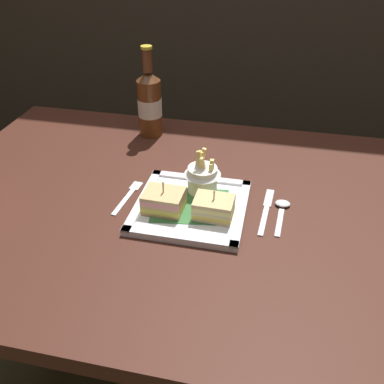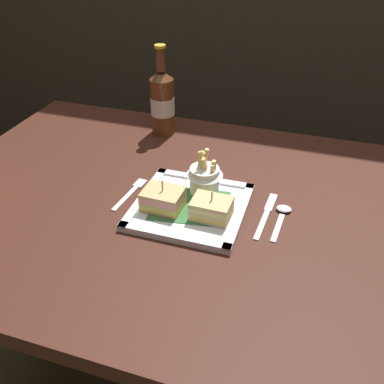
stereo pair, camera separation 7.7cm
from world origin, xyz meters
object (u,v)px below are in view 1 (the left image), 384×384
Objects in this scene: beer_bottle at (150,103)px; fork at (129,195)px; sandwich_half_right at (214,208)px; sandwich_half_left at (164,201)px; fries_cup at (202,174)px; square_plate at (191,207)px; knife at (266,209)px; spoon at (282,208)px; dining_table at (193,238)px.

beer_bottle is 1.83× the size of fork.
fork is at bearing 167.92° from sandwich_half_right.
fries_cup reaches higher than sandwich_half_left.
square_plate is at bearing -7.28° from fork.
fork is at bearing -164.82° from fries_cup.
square_plate is 0.07m from sandwich_half_left.
beer_bottle reaches higher than knife.
sandwich_half_right is at bearing 0.00° from sandwich_half_left.
beer_bottle is at bearing 111.03° from sandwich_half_left.
square_plate reaches higher than spoon.
spoon is (0.21, 0.02, 0.11)m from dining_table.
dining_table is 12.08× the size of fries_cup.
square_plate is at bearing 155.50° from sandwich_half_right.
fries_cup is at bearing 115.22° from sandwich_half_right.
square_plate is at bearing -88.47° from dining_table.
fork is at bearing -176.63° from spoon.
dining_table is 5.30× the size of square_plate.
fries_cup is 0.17m from knife.
sandwich_half_right is 0.46m from beer_bottle.
sandwich_half_left reaches higher than spoon.
dining_table is 14.65× the size of sandwich_half_left.
dining_table is at bearing 1.61° from fork.
sandwich_half_left is 0.63× the size of fork.
square_plate is 2.76× the size of sandwich_half_left.
beer_bottle is 1.46× the size of knife.
square_plate is 0.42m from beer_bottle.
square_plate is 0.17m from knife.
fork is 0.36m from spoon.
fork is (-0.10, 0.05, -0.03)m from sandwich_half_left.
sandwich_half_right is (0.06, -0.05, 0.14)m from dining_table.
sandwich_half_right is at bearing -41.39° from dining_table.
spoon is (0.26, 0.07, -0.03)m from sandwich_half_left.
spoon is at bearing -7.48° from fries_cup.
knife is (0.17, 0.01, 0.11)m from dining_table.
sandwich_half_left is at bearing -155.50° from square_plate.
dining_table is at bearing -176.16° from knife.
spoon reaches higher than dining_table.
fries_cup is (0.07, 0.09, 0.02)m from sandwich_half_left.
dining_table is 5.03× the size of beer_bottle.
beer_bottle reaches higher than spoon.
knife is at bearing 28.69° from sandwich_half_right.
fries_cup is at bearing 78.97° from square_plate.
square_plate is 0.16m from fork.
fries_cup is at bearing -53.00° from beer_bottle.
knife is at bearing 15.30° from sandwich_half_left.
square_plate is 1.89× the size of spoon.
fork reaches higher than dining_table.
dining_table is at bearing 42.05° from sandwich_half_left.
square_plate is 0.08m from fries_cup.
beer_bottle reaches higher than dining_table.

